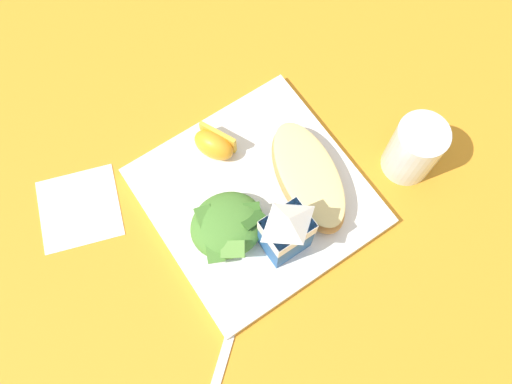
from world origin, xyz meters
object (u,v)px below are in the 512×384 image
Objects in this scene: white_plate at (256,197)px; cheesy_pizza_bread at (308,177)px; milk_carton at (286,231)px; paper_napkin at (79,208)px; orange_wedge_front at (214,144)px; drinking_clear_cup at (414,149)px; metal_fork at (224,355)px; green_salad_pile at (227,225)px.

cheesy_pizza_bread is at bearing 160.75° from white_plate.
milk_carton is 1.00× the size of paper_napkin.
orange_wedge_front is 0.27m from drinking_clear_cup.
milk_carton is 0.71× the size of metal_fork.
white_plate is 0.07m from green_salad_pile.
orange_wedge_front is at bearing -54.96° from cheesy_pizza_bread.
cheesy_pizza_bread is at bearing 151.93° from paper_napkin.
milk_carton reaches higher than metal_fork.
metal_fork is at bearing 30.18° from cheesy_pizza_bread.
drinking_clear_cup reaches higher than white_plate.
cheesy_pizza_bread is 0.10m from milk_carton.
milk_carton is at bearing 90.62° from orange_wedge_front.
paper_napkin is at bearing -77.59° from metal_fork.
green_salad_pile reaches higher than cheesy_pizza_bread.
green_salad_pile reaches higher than paper_napkin.
drinking_clear_cup is at bearing 142.91° from orange_wedge_front.
drinking_clear_cup is (-0.22, -0.00, -0.03)m from milk_carton.
green_salad_pile is 0.22m from paper_napkin.
cheesy_pizza_bread is 0.13m from green_salad_pile.
orange_wedge_front is at bearing -83.59° from white_plate.
orange_wedge_front reaches higher than paper_napkin.
drinking_clear_cup reaches higher than orange_wedge_front.
paper_napkin is (0.15, -0.15, -0.03)m from green_salad_pile.
drinking_clear_cup is (-0.42, 0.20, 0.05)m from paper_napkin.
paper_napkin is at bearing -10.55° from orange_wedge_front.
green_salad_pile is 0.27m from drinking_clear_cup.
metal_fork is at bearing 11.97° from drinking_clear_cup.
cheesy_pizza_bread is 0.14m from orange_wedge_front.
white_plate is 0.10m from milk_carton.
drinking_clear_cup is at bearing -179.30° from milk_carton.
milk_carton is at bearing -152.86° from metal_fork.
orange_wedge_front reaches higher than white_plate.
milk_carton reaches higher than orange_wedge_front.
drinking_clear_cup is (-0.27, 0.06, 0.01)m from green_salad_pile.
cheesy_pizza_bread is 1.81× the size of green_salad_pile.
paper_napkin is at bearing -45.04° from milk_carton.
orange_wedge_front is 0.63× the size of paper_napkin.
metal_fork is (0.14, 0.07, -0.07)m from milk_carton.
green_salad_pile is 1.04× the size of drinking_clear_cup.
metal_fork is (0.09, 0.13, -0.03)m from green_salad_pile.
drinking_clear_cup reaches higher than metal_fork.
white_plate is at bearing -19.25° from cheesy_pizza_bread.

